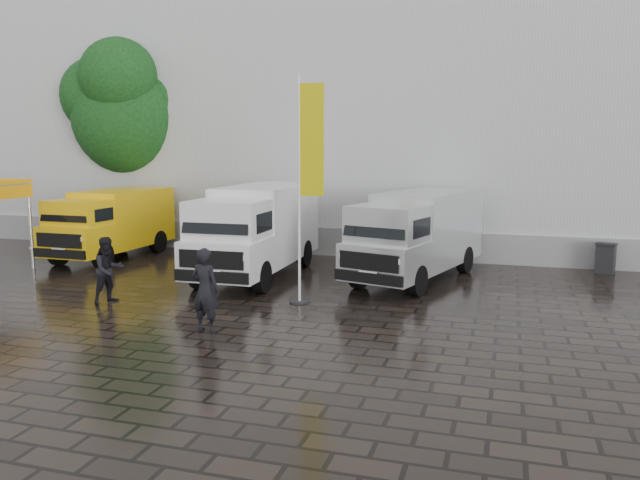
# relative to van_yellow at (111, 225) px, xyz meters

# --- Properties ---
(ground) EXTENTS (120.00, 120.00, 0.00)m
(ground) POSITION_rel_van_yellow_xyz_m (8.83, -5.14, -1.17)
(ground) COLOR black
(ground) RESTS_ON ground
(exhibition_hall) EXTENTS (44.00, 16.00, 12.00)m
(exhibition_hall) POSITION_rel_van_yellow_xyz_m (10.83, 10.86, 4.83)
(exhibition_hall) COLOR silver
(exhibition_hall) RESTS_ON ground
(hall_plinth) EXTENTS (44.00, 0.15, 1.00)m
(hall_plinth) POSITION_rel_van_yellow_xyz_m (10.83, 2.81, -0.67)
(hall_plinth) COLOR gray
(hall_plinth) RESTS_ON ground
(van_yellow) EXTENTS (2.09, 5.14, 2.35)m
(van_yellow) POSITION_rel_van_yellow_xyz_m (0.00, 0.00, 0.00)
(van_yellow) COLOR yellow
(van_yellow) RESTS_ON ground
(van_white) EXTENTS (2.18, 6.23, 2.68)m
(van_white) POSITION_rel_van_yellow_xyz_m (6.02, -1.34, 0.17)
(van_white) COLOR white
(van_white) RESTS_ON ground
(van_silver) EXTENTS (3.45, 6.18, 2.54)m
(van_silver) POSITION_rel_van_yellow_xyz_m (10.66, -0.44, 0.10)
(van_silver) COLOR silver
(van_silver) RESTS_ON ground
(flagpole) EXTENTS (0.88, 0.50, 5.59)m
(flagpole) POSITION_rel_van_yellow_xyz_m (8.46, -4.00, 1.99)
(flagpole) COLOR black
(flagpole) RESTS_ON ground
(tree) EXTENTS (4.59, 4.59, 8.24)m
(tree) POSITION_rel_van_yellow_xyz_m (-1.50, 3.78, 4.11)
(tree) COLOR black
(tree) RESTS_ON ground
(wheelie_bin) EXTENTS (0.70, 0.70, 0.94)m
(wheelie_bin) POSITION_rel_van_yellow_xyz_m (16.13, 2.26, -0.70)
(wheelie_bin) COLOR black
(wheelie_bin) RESTS_ON ground
(person_front) EXTENTS (0.71, 0.53, 1.80)m
(person_front) POSITION_rel_van_yellow_xyz_m (7.19, -6.93, -0.28)
(person_front) COLOR black
(person_front) RESTS_ON ground
(person_tent) EXTENTS (0.91, 0.99, 1.65)m
(person_tent) POSITION_rel_van_yellow_xyz_m (3.70, -5.36, -0.35)
(person_tent) COLOR black
(person_tent) RESTS_ON ground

